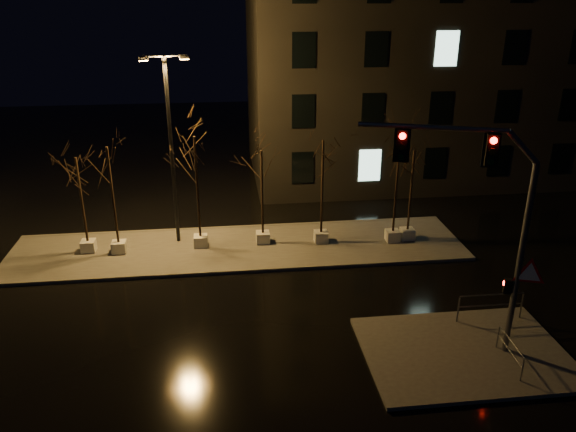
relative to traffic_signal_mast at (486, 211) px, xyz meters
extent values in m
plane|color=black|center=(-7.71, 3.21, -5.29)|extent=(90.00, 90.00, 0.00)
cube|color=#4D4A45|center=(-7.71, 9.21, -5.21)|extent=(22.00, 5.00, 0.15)
cube|color=#4D4A45|center=(-0.21, -0.29, -5.21)|extent=(7.00, 5.00, 0.15)
cube|color=black|center=(6.29, 21.21, 2.21)|extent=(25.00, 12.00, 15.00)
cube|color=silver|center=(-14.91, 9.55, -4.86)|extent=(0.65, 0.65, 0.55)
cylinder|color=black|center=(-14.91, 9.55, -2.53)|extent=(0.11, 0.11, 4.12)
cube|color=silver|center=(-13.43, 9.25, -4.86)|extent=(0.65, 0.65, 0.55)
cylinder|color=black|center=(-13.43, 9.25, -2.26)|extent=(0.11, 0.11, 4.65)
cube|color=silver|center=(-9.57, 9.49, -4.86)|extent=(0.65, 0.65, 0.55)
cylinder|color=black|center=(-9.57, 9.49, -2.12)|extent=(0.11, 0.11, 4.95)
cube|color=silver|center=(-6.51, 9.54, -4.86)|extent=(0.65, 0.65, 0.55)
cylinder|color=black|center=(-6.51, 9.54, -2.50)|extent=(0.11, 0.11, 4.18)
cube|color=silver|center=(-3.63, 9.29, -4.86)|extent=(0.65, 0.65, 0.55)
cylinder|color=black|center=(-3.63, 9.29, -2.28)|extent=(0.11, 0.11, 4.62)
cube|color=silver|center=(-0.05, 8.99, -4.86)|extent=(0.65, 0.65, 0.55)
cylinder|color=black|center=(-0.05, 8.99, -2.06)|extent=(0.11, 0.11, 5.06)
cube|color=silver|center=(0.75, 9.11, -4.86)|extent=(0.65, 0.65, 0.55)
cylinder|color=black|center=(0.75, 9.11, -2.56)|extent=(0.11, 0.11, 4.06)
cylinder|color=#55565C|center=(1.20, -0.40, -1.74)|extent=(0.20, 0.20, 6.79)
cylinder|color=#55565C|center=(-1.84, 0.63, 2.61)|extent=(4.34, 1.60, 0.16)
cube|color=black|center=(-0.08, 0.03, 1.98)|extent=(0.40, 0.34, 1.02)
cube|color=black|center=(-2.66, 0.90, 1.98)|extent=(0.40, 0.34, 1.02)
cube|color=black|center=(0.97, -0.32, -2.65)|extent=(0.30, 0.27, 0.51)
cone|color=red|center=(1.51, -0.57, -2.08)|extent=(1.13, 0.41, 1.18)
sphere|color=#FF0C07|center=(1.20, -0.40, 2.32)|extent=(0.20, 0.20, 0.20)
cylinder|color=black|center=(-10.70, 10.26, -0.65)|extent=(0.18, 0.18, 8.97)
cylinder|color=black|center=(-10.70, 10.26, 3.84)|extent=(1.96, 0.44, 0.09)
cube|color=#FF9832|center=(-11.58, 10.10, 3.70)|extent=(0.49, 0.33, 0.18)
cube|color=#FF9832|center=(-9.82, 10.42, 3.70)|extent=(0.49, 0.33, 0.18)
cylinder|color=#55565C|center=(0.25, 1.52, -4.63)|extent=(0.06, 0.06, 1.03)
cylinder|color=#55565C|center=(2.76, 1.50, -4.63)|extent=(0.06, 0.06, 1.03)
cylinder|color=#55565C|center=(1.50, 1.51, -4.05)|extent=(2.51, 0.06, 0.05)
cylinder|color=#55565C|center=(1.50, 1.51, -4.51)|extent=(2.51, 0.06, 0.05)
cylinder|color=#55565C|center=(0.90, -2.07, -4.72)|extent=(0.05, 0.05, 0.83)
cylinder|color=#55565C|center=(0.98, -0.23, -4.72)|extent=(0.05, 0.05, 0.83)
cylinder|color=#55565C|center=(0.94, -1.15, -4.26)|extent=(0.12, 1.84, 0.04)
cylinder|color=#55565C|center=(0.94, -1.15, -4.63)|extent=(0.12, 1.84, 0.04)
camera|label=1|loc=(-8.28, -15.82, 6.58)|focal=35.00mm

